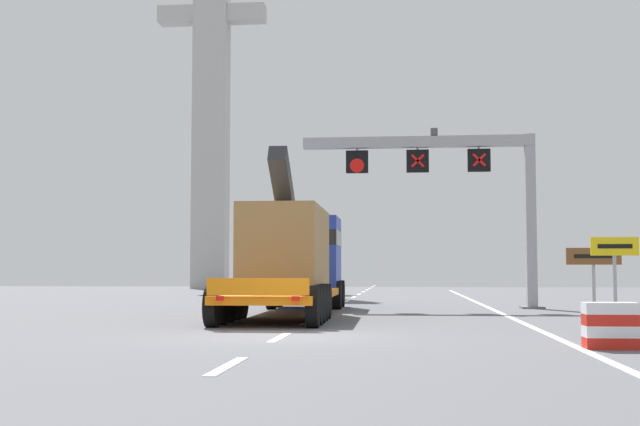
% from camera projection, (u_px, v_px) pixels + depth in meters
% --- Properties ---
extents(ground, '(112.00, 112.00, 0.00)m').
position_uv_depth(ground, '(282.00, 337.00, 19.24)').
color(ground, '#5B5B60').
extents(lane_markings, '(0.20, 70.09, 0.01)m').
position_uv_depth(lane_markings, '(354.00, 297.00, 46.79)').
color(lane_markings, silver).
rests_on(lane_markings, ground).
extents(edge_line_right, '(0.20, 63.00, 0.01)m').
position_uv_depth(edge_line_right, '(498.00, 312.00, 30.54)').
color(edge_line_right, silver).
rests_on(edge_line_right, ground).
extents(overhead_lane_gantry, '(9.59, 0.90, 7.26)m').
position_uv_depth(overhead_lane_gantry, '(454.00, 172.00, 33.81)').
color(overhead_lane_gantry, '#9EA0A5').
rests_on(overhead_lane_gantry, ground).
extents(heavy_haul_truck_orange, '(3.14, 14.09, 5.30)m').
position_uv_depth(heavy_haul_truck_orange, '(295.00, 257.00, 29.67)').
color(heavy_haul_truck_orange, orange).
rests_on(heavy_haul_truck_orange, ground).
extents(exit_sign_yellow, '(1.31, 0.15, 2.45)m').
position_uv_depth(exit_sign_yellow, '(615.00, 259.00, 23.37)').
color(exit_sign_yellow, '#9EA0A5').
rests_on(exit_sign_yellow, ground).
extents(tourist_info_sign_brown, '(1.63, 0.15, 2.20)m').
position_uv_depth(tourist_info_sign_brown, '(594.00, 265.00, 25.28)').
color(tourist_info_sign_brown, '#9EA0A5').
rests_on(tourist_info_sign_brown, ground).
extents(crash_barrier_striped, '(1.01, 0.52, 0.90)m').
position_uv_depth(crash_barrier_striped, '(610.00, 326.00, 16.24)').
color(crash_barrier_striped, red).
rests_on(crash_barrier_striped, ground).
extents(bridge_pylon_distant, '(9.00, 2.00, 36.86)m').
position_uv_depth(bridge_pylon_distant, '(212.00, 62.00, 69.77)').
color(bridge_pylon_distant, '#B7B7B2').
rests_on(bridge_pylon_distant, ground).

